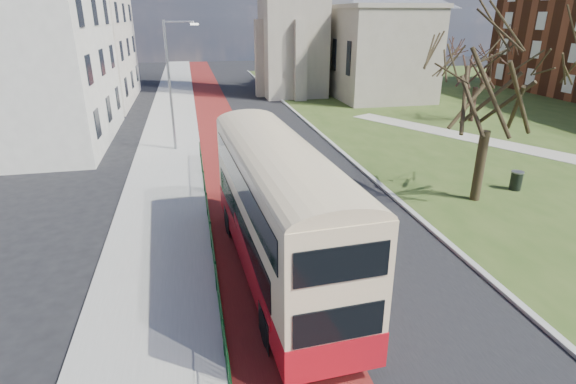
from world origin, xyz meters
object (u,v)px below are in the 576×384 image
object	(u,v)px
bus	(278,206)
winter_tree_near	(495,71)
winter_tree_far	(480,59)
streetlamp	(172,80)
litter_bin	(516,180)

from	to	relation	value
bus	winter_tree_near	size ratio (longest dim) A/B	1.26
winter_tree_far	bus	bearing A→B (deg)	-135.53
streetlamp	winter_tree_near	xyz separation A→B (m)	(14.16, -11.87, 1.51)
winter_tree_near	winter_tree_far	world-z (taller)	winter_tree_near
winter_tree_near	litter_bin	bearing A→B (deg)	14.62
winter_tree_far	litter_bin	xyz separation A→B (m)	(-7.17, -14.87, -4.55)
winter_tree_near	bus	bearing A→B (deg)	-156.60
bus	litter_bin	world-z (taller)	bus
winter_tree_far	litter_bin	distance (m)	17.12
streetlamp	bus	distance (m)	16.96
streetlamp	bus	xyz separation A→B (m)	(3.56, -16.46, -2.00)
streetlamp	litter_bin	size ratio (longest dim) A/B	8.13
winter_tree_near	winter_tree_far	size ratio (longest dim) A/B	1.20
streetlamp	winter_tree_far	size ratio (longest dim) A/B	1.10
streetlamp	bus	world-z (taller)	streetlamp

